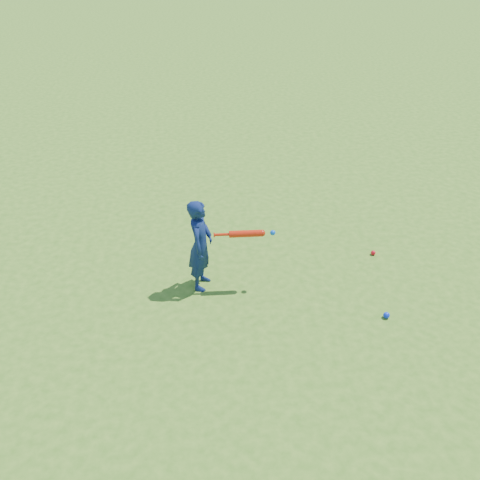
# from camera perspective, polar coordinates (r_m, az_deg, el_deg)

# --- Properties ---
(ground) EXTENTS (80.00, 80.00, 0.00)m
(ground) POSITION_cam_1_polar(r_m,az_deg,el_deg) (7.32, -8.58, -3.81)
(ground) COLOR #41771C
(ground) RESTS_ON ground
(child) EXTENTS (0.40, 0.51, 1.24)m
(child) POSITION_cam_1_polar(r_m,az_deg,el_deg) (6.74, -4.24, -0.55)
(child) COLOR #11214F
(child) RESTS_ON ground
(ground_ball_red) EXTENTS (0.07, 0.07, 0.07)m
(ground_ball_red) POSITION_cam_1_polar(r_m,az_deg,el_deg) (7.89, 14.02, -1.33)
(ground_ball_red) COLOR red
(ground_ball_red) RESTS_ON ground
(ground_ball_blue) EXTENTS (0.08, 0.08, 0.08)m
(ground_ball_blue) POSITION_cam_1_polar(r_m,az_deg,el_deg) (6.76, 15.35, -7.75)
(ground_ball_blue) COLOR #0D2DDF
(ground_ball_blue) RESTS_ON ground
(bat_swing) EXTENTS (0.77, 0.09, 0.09)m
(bat_swing) POSITION_cam_1_polar(r_m,az_deg,el_deg) (6.63, 0.89, 0.69)
(bat_swing) COLOR red
(bat_swing) RESTS_ON ground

